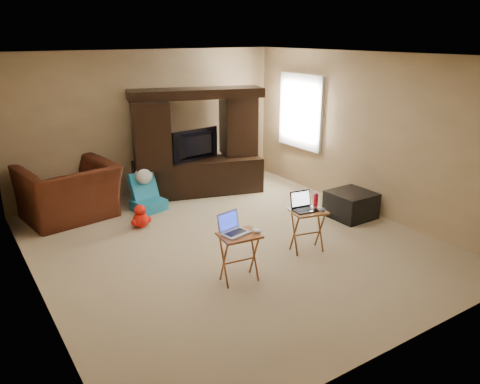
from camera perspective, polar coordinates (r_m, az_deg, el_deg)
floor at (r=6.52m, az=-0.97°, el=-6.20°), size 5.50×5.50×0.00m
ceiling at (r=5.91m, az=-1.10°, el=16.34°), size 5.50×5.50×0.00m
wall_back at (r=8.50m, az=-11.05°, el=8.25°), size 5.00×0.00×5.00m
wall_front at (r=4.14m, az=19.69°, el=-3.60°), size 5.00×0.00×5.00m
wall_left at (r=5.26m, az=-24.74°, el=0.44°), size 0.00×5.50×5.50m
wall_right at (r=7.69m, az=15.07°, el=6.87°), size 0.00×5.50×5.50m
window_pane at (r=8.74m, az=7.47°, el=9.72°), size 0.00×1.20×1.20m
window_frame at (r=8.73m, az=7.37°, el=9.71°), size 0.06×1.14×1.34m
entertainment_center at (r=8.26m, az=-5.21°, el=5.99°), size 2.36×1.18×1.87m
television at (r=8.23m, az=-5.05°, el=5.67°), size 0.96×0.27×0.55m
recliner at (r=7.66m, az=-20.13°, el=-0.03°), size 1.49×1.35×0.86m
child_rocker at (r=7.72m, az=-11.16°, el=-0.01°), size 0.58×0.63×0.62m
plush_toy at (r=7.10m, az=-12.04°, el=-2.88°), size 0.32×0.27×0.36m
push_toy at (r=8.78m, az=-2.15°, el=2.03°), size 0.61×0.44×0.45m
ottoman at (r=7.54m, az=13.38°, el=-1.51°), size 0.64×0.64×0.41m
tray_table_left at (r=5.45m, az=-0.08°, el=-8.00°), size 0.49×0.41×0.59m
tray_table_right at (r=6.24m, az=8.22°, el=-4.70°), size 0.51×0.44×0.57m
laptop_left at (r=5.29m, az=-0.54°, el=-3.95°), size 0.35×0.31×0.24m
laptop_right at (r=6.08m, az=7.99°, el=-1.21°), size 0.33×0.29×0.24m
mouse_left at (r=5.36m, az=2.02°, el=-4.74°), size 0.11×0.14×0.05m
mouse_right at (r=6.12m, az=10.00°, el=-2.12°), size 0.10×0.13×0.05m
water_bottle at (r=6.28m, az=9.22°, el=-0.93°), size 0.06×0.06×0.18m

